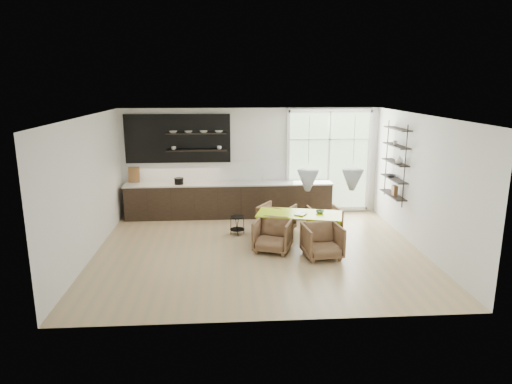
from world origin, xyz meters
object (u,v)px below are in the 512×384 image
armchair_back_right (324,220)px  wire_stool (237,223)px  dining_table (299,215)px  armchair_back_left (277,218)px  armchair_front_left (273,235)px  armchair_front_right (322,241)px

armchair_back_right → wire_stool: bearing=-8.7°
armchair_back_right → wire_stool: 2.09m
dining_table → armchair_back_left: bearing=134.4°
armchair_front_left → armchair_front_right: (0.98, -0.45, -0.00)m
armchair_front_right → wire_stool: (-1.72, 1.60, -0.06)m
dining_table → wire_stool: size_ratio=4.56×
armchair_front_right → wire_stool: armchair_front_right is taller
dining_table → armchair_front_left: bearing=-128.4°
wire_stool → armchair_front_right: bearing=-42.8°
armchair_back_right → dining_table: bearing=33.3°
wire_stool → armchair_front_left: bearing=-57.3°
armchair_front_left → armchair_front_right: size_ratio=1.01×
dining_table → armchair_front_right: (0.34, -0.93, -0.29)m
dining_table → wire_stool: (-1.39, 0.67, -0.35)m
dining_table → wire_stool: dining_table is taller
armchair_back_left → wire_stool: (-0.96, -0.09, -0.06)m
dining_table → armchair_back_left: 0.91m
armchair_front_left → wire_stool: bearing=142.3°
dining_table → armchair_back_left: armchair_back_left is taller
armchair_front_left → armchair_front_right: bearing=-4.8°
dining_table → armchair_back_right: 0.96m
armchair_back_right → armchair_back_left: bearing=-15.1°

